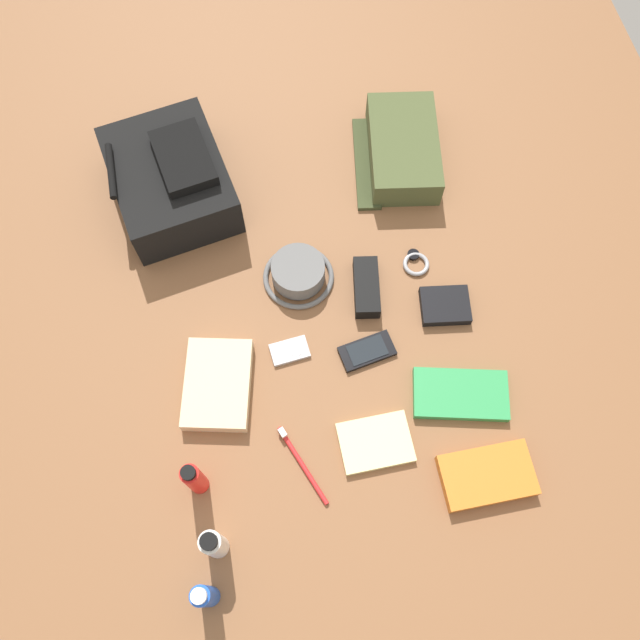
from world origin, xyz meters
name	(u,v)px	position (x,y,z in m)	size (l,w,h in m)	color
ground_plane	(320,329)	(0.00, 0.00, -0.01)	(2.64, 2.02, 0.02)	brown
backpack	(171,179)	(0.41, 0.28, 0.07)	(0.36, 0.31, 0.15)	black
toiletry_pouch	(401,149)	(0.41, -0.29, 0.04)	(0.31, 0.25, 0.08)	#47512D
bucket_hat	(298,273)	(0.13, 0.02, 0.03)	(0.17, 0.17, 0.06)	slate
deodorant_spray	(205,596)	(-0.51, 0.32, 0.07)	(0.04, 0.04, 0.15)	blue
toothpaste_tube	(214,544)	(-0.42, 0.29, 0.07)	(0.04, 0.04, 0.14)	white
sunscreen_spray	(194,479)	(-0.30, 0.31, 0.07)	(0.04, 0.04, 0.15)	red
paperback_novel	(487,476)	(-0.40, -0.27, 0.01)	(0.12, 0.19, 0.03)	orange
travel_guidebook	(460,394)	(-0.22, -0.27, 0.01)	(0.16, 0.22, 0.02)	#2D934C
cell_phone	(367,351)	(-0.08, -0.09, 0.01)	(0.08, 0.13, 0.01)	black
media_player	(290,351)	(-0.05, 0.08, 0.01)	(0.06, 0.09, 0.01)	#B7B7BC
wristwatch	(416,263)	(0.11, -0.25, 0.01)	(0.07, 0.06, 0.01)	#99999E
toothbrush	(300,461)	(-0.29, 0.10, 0.01)	(0.18, 0.08, 0.02)	red
wallet	(445,306)	(-0.01, -0.29, 0.01)	(0.09, 0.11, 0.02)	black
notepad	(375,443)	(-0.28, -0.06, 0.01)	(0.11, 0.15, 0.02)	beige
folded_towel	(218,384)	(-0.09, 0.25, 0.02)	(0.20, 0.14, 0.04)	beige
sunglasses_case	(366,287)	(0.07, -0.12, 0.02)	(0.14, 0.06, 0.04)	black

